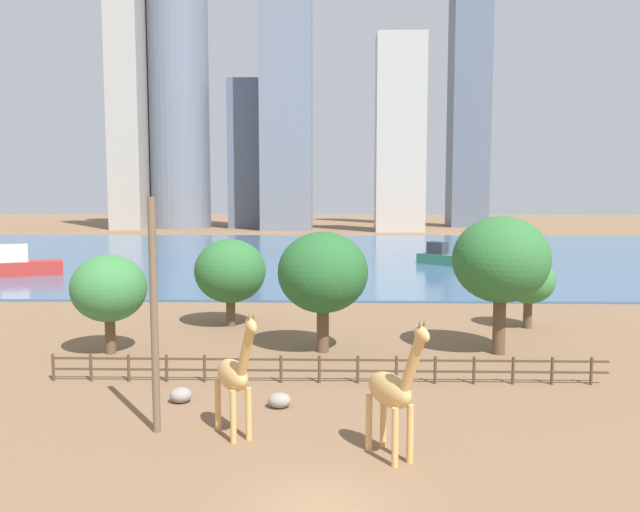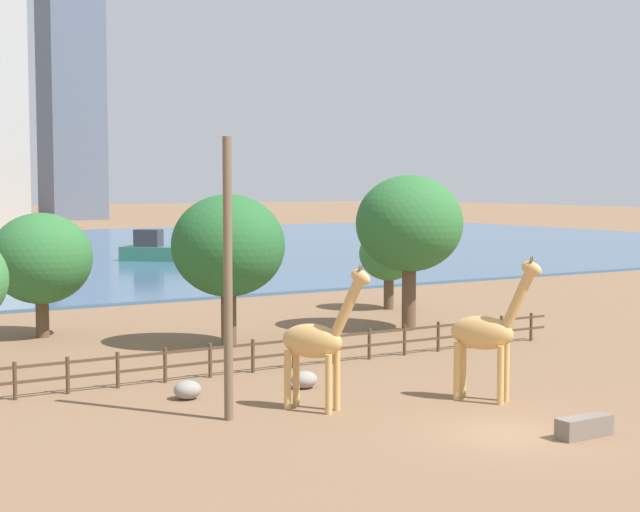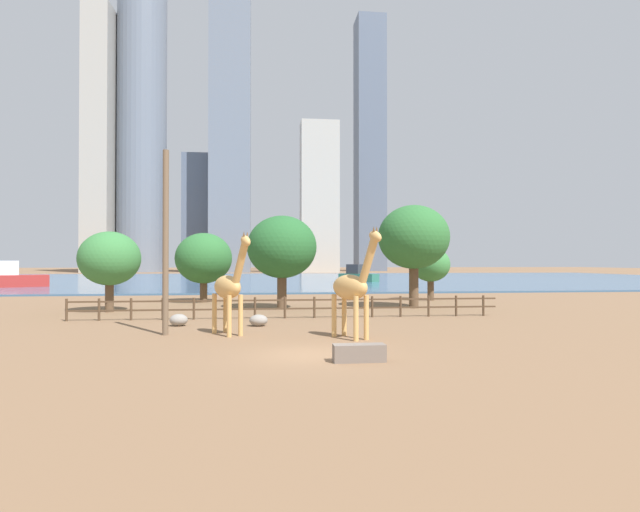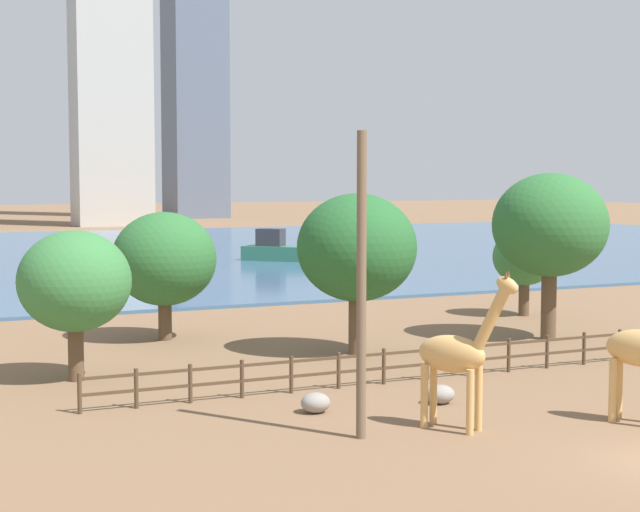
{
  "view_description": "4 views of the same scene",
  "coord_description": "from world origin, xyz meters",
  "px_view_note": "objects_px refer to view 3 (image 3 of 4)",
  "views": [
    {
      "loc": [
        0.37,
        -16.55,
        8.74
      ],
      "look_at": [
        -0.47,
        16.94,
        5.52
      ],
      "focal_mm": 35.0,
      "sensor_mm": 36.0,
      "label": 1
    },
    {
      "loc": [
        -19.35,
        -21.13,
        7.37
      ],
      "look_at": [
        3.19,
        15.84,
        4.04
      ],
      "focal_mm": 55.0,
      "sensor_mm": 36.0,
      "label": 2
    },
    {
      "loc": [
        -1.72,
        -18.35,
        3.45
      ],
      "look_at": [
        1.97,
        13.7,
        3.81
      ],
      "focal_mm": 28.0,
      "sensor_mm": 36.0,
      "label": 3
    },
    {
      "loc": [
        -18.66,
        -18.71,
        7.35
      ],
      "look_at": [
        -3.32,
        15.03,
        4.45
      ],
      "focal_mm": 55.0,
      "sensor_mm": 36.0,
      "label": 4
    }
  ],
  "objects_px": {
    "giraffe_companion": "(352,287)",
    "utility_pole": "(166,242)",
    "boulder_near_fence": "(179,320)",
    "boulder_by_pole": "(259,320)",
    "tree_left_small": "(204,258)",
    "tree_center_broad": "(110,259)",
    "giraffe_tall": "(229,287)",
    "boat_ferry": "(13,278)",
    "feeding_trough": "(359,353)",
    "tree_right_small": "(414,238)",
    "tree_left_large": "(431,265)",
    "tree_right_tall": "(282,247)",
    "boat_sailboat": "(358,276)"
  },
  "relations": [
    {
      "from": "boat_sailboat",
      "to": "tree_left_large",
      "type": "bearing_deg",
      "value": -47.35
    },
    {
      "from": "utility_pole",
      "to": "tree_center_broad",
      "type": "relative_size",
      "value": 1.58
    },
    {
      "from": "tree_center_broad",
      "to": "tree_right_tall",
      "type": "xyz_separation_m",
      "value": [
        11.81,
        0.68,
        0.84
      ]
    },
    {
      "from": "giraffe_tall",
      "to": "giraffe_companion",
      "type": "bearing_deg",
      "value": 40.19
    },
    {
      "from": "tree_left_large",
      "to": "tree_right_tall",
      "type": "bearing_deg",
      "value": -153.56
    },
    {
      "from": "tree_right_small",
      "to": "tree_left_small",
      "type": "bearing_deg",
      "value": 156.14
    },
    {
      "from": "giraffe_companion",
      "to": "tree_left_large",
      "type": "distance_m",
      "value": 23.63
    },
    {
      "from": "tree_right_small",
      "to": "utility_pole",
      "type": "bearing_deg",
      "value": -142.84
    },
    {
      "from": "giraffe_tall",
      "to": "utility_pole",
      "type": "bearing_deg",
      "value": -128.65
    },
    {
      "from": "giraffe_companion",
      "to": "boat_ferry",
      "type": "height_order",
      "value": "giraffe_companion"
    },
    {
      "from": "giraffe_companion",
      "to": "utility_pole",
      "type": "relative_size",
      "value": 0.57
    },
    {
      "from": "utility_pole",
      "to": "tree_right_small",
      "type": "distance_m",
      "value": 19.73
    },
    {
      "from": "boulder_near_fence",
      "to": "tree_center_broad",
      "type": "distance_m",
      "value": 10.61
    },
    {
      "from": "boat_sailboat",
      "to": "tree_left_small",
      "type": "bearing_deg",
      "value": -75.53
    },
    {
      "from": "giraffe_companion",
      "to": "boulder_near_fence",
      "type": "distance_m",
      "value": 10.26
    },
    {
      "from": "boat_ferry",
      "to": "giraffe_companion",
      "type": "bearing_deg",
      "value": -78.33
    },
    {
      "from": "tree_left_large",
      "to": "tree_right_tall",
      "type": "relative_size",
      "value": 0.7
    },
    {
      "from": "giraffe_companion",
      "to": "feeding_trough",
      "type": "distance_m",
      "value": 5.46
    },
    {
      "from": "feeding_trough",
      "to": "tree_right_small",
      "type": "bearing_deg",
      "value": 67.62
    },
    {
      "from": "giraffe_tall",
      "to": "boat_ferry",
      "type": "xyz_separation_m",
      "value": [
        -30.2,
        44.04,
        -0.92
      ]
    },
    {
      "from": "tree_center_broad",
      "to": "boat_ferry",
      "type": "height_order",
      "value": "tree_center_broad"
    },
    {
      "from": "boulder_near_fence",
      "to": "boat_sailboat",
      "type": "xyz_separation_m",
      "value": [
        19.86,
        52.48,
        0.83
      ]
    },
    {
      "from": "tree_center_broad",
      "to": "tree_right_tall",
      "type": "bearing_deg",
      "value": 3.29
    },
    {
      "from": "utility_pole",
      "to": "boulder_near_fence",
      "type": "height_order",
      "value": "utility_pole"
    },
    {
      "from": "giraffe_companion",
      "to": "boat_sailboat",
      "type": "relative_size",
      "value": 0.79
    },
    {
      "from": "utility_pole",
      "to": "tree_center_broad",
      "type": "bearing_deg",
      "value": 117.22
    },
    {
      "from": "giraffe_companion",
      "to": "tree_right_tall",
      "type": "xyz_separation_m",
      "value": [
        -2.6,
        14.26,
        2.17
      ]
    },
    {
      "from": "utility_pole",
      "to": "boat_sailboat",
      "type": "bearing_deg",
      "value": 70.35
    },
    {
      "from": "tree_left_large",
      "to": "boat_ferry",
      "type": "height_order",
      "value": "tree_left_large"
    },
    {
      "from": "giraffe_tall",
      "to": "boulder_by_pole",
      "type": "distance_m",
      "value": 3.91
    },
    {
      "from": "giraffe_companion",
      "to": "boulder_near_fence",
      "type": "height_order",
      "value": "giraffe_companion"
    },
    {
      "from": "boulder_near_fence",
      "to": "tree_right_small",
      "type": "relative_size",
      "value": 0.12
    },
    {
      "from": "utility_pole",
      "to": "giraffe_tall",
      "type": "bearing_deg",
      "value": -6.71
    },
    {
      "from": "boat_ferry",
      "to": "feeding_trough",
      "type": "bearing_deg",
      "value": -81.7
    },
    {
      "from": "tree_right_tall",
      "to": "tree_right_small",
      "type": "bearing_deg",
      "value": -1.28
    },
    {
      "from": "tree_left_large",
      "to": "boulder_near_fence",
      "type": "bearing_deg",
      "value": -141.26
    },
    {
      "from": "boulder_by_pole",
      "to": "tree_right_small",
      "type": "bearing_deg",
      "value": 38.77
    },
    {
      "from": "tree_left_small",
      "to": "tree_center_broad",
      "type": "bearing_deg",
      "value": -125.62
    },
    {
      "from": "utility_pole",
      "to": "boulder_by_pole",
      "type": "height_order",
      "value": "utility_pole"
    },
    {
      "from": "giraffe_companion",
      "to": "tree_left_large",
      "type": "relative_size",
      "value": 1.04
    },
    {
      "from": "feeding_trough",
      "to": "tree_left_large",
      "type": "relative_size",
      "value": 0.38
    },
    {
      "from": "giraffe_companion",
      "to": "utility_pole",
      "type": "height_order",
      "value": "utility_pole"
    },
    {
      "from": "utility_pole",
      "to": "tree_left_small",
      "type": "relative_size",
      "value": 1.48
    },
    {
      "from": "giraffe_companion",
      "to": "tree_left_small",
      "type": "xyz_separation_m",
      "value": [
        -8.97,
        21.18,
        1.4
      ]
    },
    {
      "from": "giraffe_tall",
      "to": "tree_right_tall",
      "type": "distance_m",
      "value": 13.01
    },
    {
      "from": "giraffe_tall",
      "to": "tree_center_broad",
      "type": "xyz_separation_m",
      "value": [
        -8.86,
        11.79,
        1.38
      ]
    },
    {
      "from": "tree_left_large",
      "to": "boat_sailboat",
      "type": "relative_size",
      "value": 0.76
    },
    {
      "from": "boulder_near_fence",
      "to": "boulder_by_pole",
      "type": "distance_m",
      "value": 4.29
    },
    {
      "from": "tree_left_large",
      "to": "tree_right_small",
      "type": "height_order",
      "value": "tree_right_small"
    },
    {
      "from": "giraffe_companion",
      "to": "tree_center_broad",
      "type": "height_order",
      "value": "tree_center_broad"
    }
  ]
}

